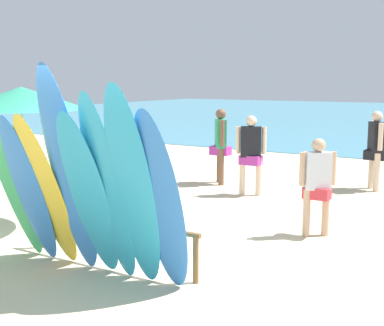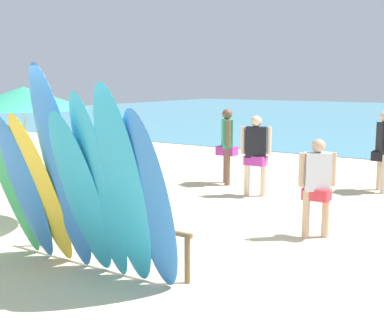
# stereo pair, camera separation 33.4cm
# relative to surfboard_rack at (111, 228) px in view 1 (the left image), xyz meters

# --- Properties ---
(ground) EXTENTS (60.00, 60.00, 0.00)m
(ground) POSITION_rel_surfboard_rack_xyz_m (0.00, 14.00, -0.48)
(ground) COLOR beige
(surfboard_rack) EXTENTS (2.63, 0.07, 0.61)m
(surfboard_rack) POSITION_rel_surfboard_rack_xyz_m (0.00, 0.00, 0.00)
(surfboard_rack) COLOR brown
(surfboard_rack) RESTS_ON ground
(surfboard_green_0) EXTENTS (0.51, 0.91, 2.34)m
(surfboard_green_0) POSITION_rel_surfboard_rack_xyz_m (-1.11, -0.63, 0.70)
(surfboard_green_0) COLOR #38B266
(surfboard_green_0) RESTS_ON ground
(surfboard_blue_1) EXTENTS (0.48, 0.78, 1.96)m
(surfboard_blue_1) POSITION_rel_surfboard_rack_xyz_m (-0.80, -0.60, 0.50)
(surfboard_blue_1) COLOR #337AD1
(surfboard_blue_1) RESTS_ON ground
(surfboard_yellow_2) EXTENTS (0.60, 0.84, 1.98)m
(surfboard_yellow_2) POSITION_rel_surfboard_rack_xyz_m (-0.52, -0.57, 0.52)
(surfboard_yellow_2) COLOR yellow
(surfboard_yellow_2) RESTS_ON ground
(surfboard_blue_3) EXTENTS (0.57, 0.88, 2.55)m
(surfboard_blue_3) POSITION_rel_surfboard_rack_xyz_m (-0.10, -0.62, 0.80)
(surfboard_blue_3) COLOR #337AD1
(surfboard_blue_3) RESTS_ON ground
(surfboard_teal_4) EXTENTS (0.57, 0.88, 2.04)m
(surfboard_teal_4) POSITION_rel_surfboard_rack_xyz_m (0.18, -0.58, 0.55)
(surfboard_teal_4) COLOR #289EC6
(surfboard_teal_4) RESTS_ON ground
(surfboard_teal_5) EXTENTS (0.51, 0.77, 2.24)m
(surfboard_teal_5) POSITION_rel_surfboard_rack_xyz_m (0.45, -0.57, 0.65)
(surfboard_teal_5) COLOR #289EC6
(surfboard_teal_5) RESTS_ON ground
(surfboard_teal_6) EXTENTS (0.58, 0.85, 2.34)m
(surfboard_teal_6) POSITION_rel_surfboard_rack_xyz_m (0.81, -0.58, 0.69)
(surfboard_teal_6) COLOR #289EC6
(surfboard_teal_6) RESTS_ON ground
(surfboard_blue_7) EXTENTS (0.61, 0.70, 2.08)m
(surfboard_blue_7) POSITION_rel_surfboard_rack_xyz_m (1.11, -0.49, 0.56)
(surfboard_blue_7) COLOR #337AD1
(surfboard_blue_7) RESTS_ON ground
(beachgoer_strolling) EXTENTS (0.47, 0.38, 1.49)m
(beachgoer_strolling) POSITION_rel_surfboard_rack_xyz_m (1.88, 2.53, 0.39)
(beachgoer_strolling) COLOR tan
(beachgoer_strolling) RESTS_ON ground
(beachgoer_by_water) EXTENTS (0.44, 0.55, 1.71)m
(beachgoer_by_water) POSITION_rel_surfboard_rack_xyz_m (-1.25, 5.35, 0.51)
(beachgoer_by_water) COLOR brown
(beachgoer_by_water) RESTS_ON ground
(beachgoer_midbeach) EXTENTS (0.44, 0.57, 1.70)m
(beachgoer_midbeach) POSITION_rel_surfboard_rack_xyz_m (1.91, 6.43, 0.50)
(beachgoer_midbeach) COLOR beige
(beachgoer_midbeach) RESTS_ON ground
(beachgoer_near_rack) EXTENTS (0.58, 0.36, 1.64)m
(beachgoer_near_rack) POSITION_rel_surfboard_rack_xyz_m (-0.15, 4.59, 0.47)
(beachgoer_near_rack) COLOR beige
(beachgoer_near_rack) RESTS_ON ground
(beach_chair_red) EXTENTS (0.65, 0.78, 0.82)m
(beach_chair_red) POSITION_rel_surfboard_rack_xyz_m (-2.65, 3.17, -0.05)
(beach_chair_red) COLOR #B7B7BC
(beach_chair_red) RESTS_ON ground
(beach_umbrella) EXTENTS (1.99, 1.99, 2.25)m
(beach_umbrella) POSITION_rel_surfboard_rack_xyz_m (-2.17, 0.55, 1.59)
(beach_umbrella) COLOR silver
(beach_umbrella) RESTS_ON ground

